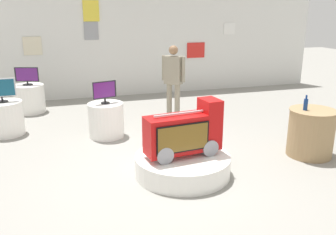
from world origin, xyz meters
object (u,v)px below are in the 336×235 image
at_px(main_display_pedestal, 183,165).
at_px(novelty_firetruck_tv, 184,134).
at_px(display_pedestal_center_rear, 106,120).
at_px(tv_on_center_rear, 105,91).
at_px(display_pedestal_left_rear, 5,118).
at_px(tv_on_left_rear, 1,89).
at_px(side_table_round, 311,132).
at_px(tv_on_right_rear, 27,76).
at_px(bottle_on_side_table, 306,104).
at_px(shopper_browsing_near_truck, 173,77).
at_px(display_pedestal_right_rear, 29,99).

bearing_deg(main_display_pedestal, novelty_firetruck_tv, -9.53).
height_order(display_pedestal_center_rear, tv_on_center_rear, tv_on_center_rear).
relative_size(novelty_firetruck_tv, display_pedestal_left_rear, 1.64).
xyz_separation_m(main_display_pedestal, novelty_firetruck_tv, (0.02, -0.00, 0.49)).
distance_m(tv_on_left_rear, display_pedestal_center_rear, 2.12).
bearing_deg(tv_on_left_rear, main_display_pedestal, -44.52).
xyz_separation_m(display_pedestal_left_rear, side_table_round, (5.13, -2.67, 0.08)).
height_order(main_display_pedestal, side_table_round, side_table_round).
distance_m(main_display_pedestal, tv_on_right_rear, 5.03).
xyz_separation_m(tv_on_center_rear, bottle_on_side_table, (3.07, -1.94, -0.01)).
bearing_deg(shopper_browsing_near_truck, main_display_pedestal, -104.73).
height_order(tv_on_left_rear, side_table_round, tv_on_left_rear).
bearing_deg(bottle_on_side_table, main_display_pedestal, -177.04).
bearing_deg(display_pedestal_left_rear, bottle_on_side_table, -27.91).
height_order(tv_on_right_rear, side_table_round, tv_on_right_rear).
xyz_separation_m(main_display_pedestal, tv_on_right_rear, (-2.43, 4.35, 0.75)).
bearing_deg(bottle_on_side_table, side_table_round, -10.74).
relative_size(display_pedestal_left_rear, display_pedestal_center_rear, 1.04).
bearing_deg(main_display_pedestal, bottle_on_side_table, 2.96).
bearing_deg(side_table_round, bottle_on_side_table, 169.26).
bearing_deg(tv_on_left_rear, side_table_round, -27.44).
distance_m(tv_on_center_rear, side_table_round, 3.81).
distance_m(tv_on_right_rear, bottle_on_side_table, 6.26).
distance_m(tv_on_center_rear, display_pedestal_right_rear, 2.83).
distance_m(main_display_pedestal, novelty_firetruck_tv, 0.49).
xyz_separation_m(tv_on_center_rear, tv_on_right_rear, (-1.55, 2.29, -0.02)).
height_order(novelty_firetruck_tv, tv_on_left_rear, novelty_firetruck_tv).
bearing_deg(main_display_pedestal, side_table_round, 2.09).
bearing_deg(shopper_browsing_near_truck, tv_on_left_rear, -179.52).
bearing_deg(display_pedestal_center_rear, tv_on_right_rear, 124.16).
xyz_separation_m(main_display_pedestal, shopper_browsing_near_truck, (0.73, 2.78, 0.82)).
height_order(display_pedestal_center_rear, tv_on_right_rear, tv_on_right_rear).
height_order(novelty_firetruck_tv, tv_on_right_rear, novelty_firetruck_tv).
xyz_separation_m(tv_on_left_rear, shopper_browsing_near_truck, (3.53, 0.03, 0.04)).
height_order(tv_on_left_rear, tv_on_right_rear, tv_on_left_rear).
height_order(tv_on_right_rear, bottle_on_side_table, tv_on_right_rear).
bearing_deg(novelty_firetruck_tv, tv_on_right_rear, 119.41).
xyz_separation_m(display_pedestal_left_rear, tv_on_center_rear, (1.92, -0.70, 0.58)).
relative_size(tv_on_center_rear, tv_on_right_rear, 0.84).
height_order(display_pedestal_left_rear, tv_on_center_rear, tv_on_center_rear).
height_order(display_pedestal_left_rear, bottle_on_side_table, bottle_on_side_table).
xyz_separation_m(tv_on_right_rear, bottle_on_side_table, (4.62, -4.23, 0.01)).
xyz_separation_m(novelty_firetruck_tv, shopper_browsing_near_truck, (0.71, 2.78, 0.33)).
bearing_deg(shopper_browsing_near_truck, display_pedestal_right_rear, 153.61).
relative_size(display_pedestal_left_rear, tv_on_left_rear, 1.31).
relative_size(display_pedestal_right_rear, shopper_browsing_near_truck, 0.44).
bearing_deg(display_pedestal_center_rear, display_pedestal_left_rear, 160.13).
relative_size(novelty_firetruck_tv, display_pedestal_center_rear, 1.71).
xyz_separation_m(tv_on_center_rear, display_pedestal_right_rear, (-1.55, 2.29, -0.58)).
bearing_deg(display_pedestal_right_rear, display_pedestal_left_rear, -102.98).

